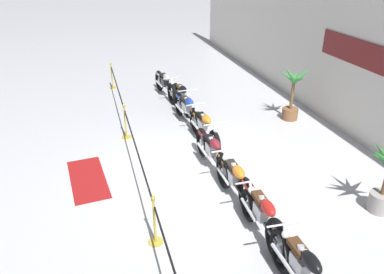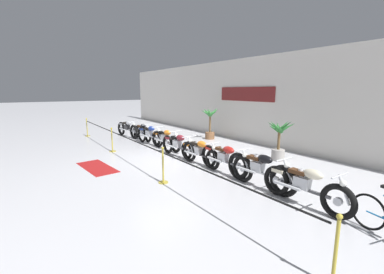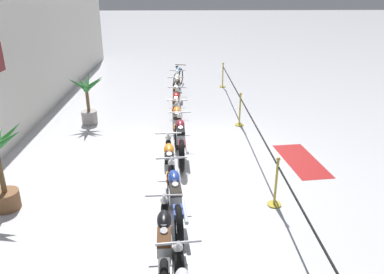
# 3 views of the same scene
# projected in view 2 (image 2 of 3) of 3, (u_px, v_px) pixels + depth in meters

# --- Properties ---
(ground_plane) EXTENTS (120.00, 120.00, 0.00)m
(ground_plane) POSITION_uv_depth(u_px,v_px,m) (167.00, 158.00, 9.96)
(ground_plane) COLOR silver
(back_wall) EXTENTS (28.00, 0.29, 4.20)m
(back_wall) POSITION_uv_depth(u_px,v_px,m) (259.00, 101.00, 12.44)
(back_wall) COLOR silver
(back_wall) RESTS_ON ground
(motorcycle_silver_0) EXTENTS (2.35, 0.63, 0.97)m
(motorcycle_silver_0) POSITION_uv_depth(u_px,v_px,m) (127.00, 129.00, 14.52)
(motorcycle_silver_0) COLOR black
(motorcycle_silver_0) RESTS_ON ground
(motorcycle_black_1) EXTENTS (2.12, 0.62, 0.93)m
(motorcycle_black_1) POSITION_uv_depth(u_px,v_px,m) (142.00, 132.00, 13.59)
(motorcycle_black_1) COLOR black
(motorcycle_black_1) RESTS_ON ground
(motorcycle_blue_2) EXTENTS (2.33, 0.62, 0.97)m
(motorcycle_blue_2) POSITION_uv_depth(u_px,v_px,m) (150.00, 135.00, 12.46)
(motorcycle_blue_2) COLOR black
(motorcycle_blue_2) RESTS_ON ground
(motorcycle_orange_3) EXTENTS (2.38, 0.62, 0.94)m
(motorcycle_orange_3) POSITION_uv_depth(u_px,v_px,m) (165.00, 139.00, 11.45)
(motorcycle_orange_3) COLOR black
(motorcycle_orange_3) RESTS_ON ground
(motorcycle_maroon_4) EXTENTS (2.34, 0.62, 0.96)m
(motorcycle_maroon_4) POSITION_uv_depth(u_px,v_px,m) (178.00, 145.00, 10.09)
(motorcycle_maroon_4) COLOR black
(motorcycle_maroon_4) RESTS_ON ground
(motorcycle_orange_5) EXTENTS (2.26, 0.62, 0.92)m
(motorcycle_orange_5) POSITION_uv_depth(u_px,v_px,m) (199.00, 152.00, 9.12)
(motorcycle_orange_5) COLOR black
(motorcycle_orange_5) RESTS_ON ground
(motorcycle_red_6) EXTENTS (2.44, 0.62, 0.97)m
(motorcycle_red_6) POSITION_uv_depth(u_px,v_px,m) (225.00, 159.00, 8.04)
(motorcycle_red_6) COLOR black
(motorcycle_red_6) RESTS_ON ground
(motorcycle_black_7) EXTENTS (2.36, 0.62, 0.98)m
(motorcycle_black_7) POSITION_uv_depth(u_px,v_px,m) (259.00, 170.00, 6.93)
(motorcycle_black_7) COLOR black
(motorcycle_black_7) RESTS_ON ground
(motorcycle_cream_8) EXTENTS (2.26, 0.62, 0.95)m
(motorcycle_cream_8) POSITION_uv_depth(u_px,v_px,m) (305.00, 186.00, 5.81)
(motorcycle_cream_8) COLOR black
(motorcycle_cream_8) RESTS_ON ground
(potted_palm_left_of_row) EXTENTS (1.08, 1.12, 1.59)m
(potted_palm_left_of_row) POSITION_uv_depth(u_px,v_px,m) (279.00, 140.00, 9.56)
(potted_palm_left_of_row) COLOR gray
(potted_palm_left_of_row) RESTS_ON ground
(potted_palm_right_of_row) EXTENTS (1.01, 1.07, 1.78)m
(potted_palm_right_of_row) POSITION_uv_depth(u_px,v_px,m) (210.00, 123.00, 13.81)
(potted_palm_right_of_row) COLOR brown
(potted_palm_right_of_row) RESTS_ON ground
(stanchion_far_left) EXTENTS (14.05, 0.28, 1.05)m
(stanchion_far_left) POSITION_uv_depth(u_px,v_px,m) (119.00, 137.00, 10.24)
(stanchion_far_left) COLOR gold
(stanchion_far_left) RESTS_ON ground
(stanchion_mid_left) EXTENTS (0.28, 0.28, 1.05)m
(stanchion_mid_left) POSITION_uv_depth(u_px,v_px,m) (112.00, 143.00, 11.02)
(stanchion_mid_left) COLOR gold
(stanchion_mid_left) RESTS_ON ground
(stanchion_mid_right) EXTENTS (0.28, 0.28, 1.05)m
(stanchion_mid_right) POSITION_uv_depth(u_px,v_px,m) (163.00, 171.00, 7.28)
(stanchion_mid_right) COLOR gold
(stanchion_mid_right) RESTS_ON ground
(stanchion_far_right) EXTENTS (0.28, 0.28, 1.05)m
(stanchion_far_right) POSITION_uv_depth(u_px,v_px,m) (334.00, 263.00, 3.39)
(stanchion_far_right) COLOR gold
(stanchion_far_right) RESTS_ON ground
(floor_banner) EXTENTS (2.08, 1.01, 0.01)m
(floor_banner) POSITION_uv_depth(u_px,v_px,m) (97.00, 167.00, 8.80)
(floor_banner) COLOR maroon
(floor_banner) RESTS_ON ground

